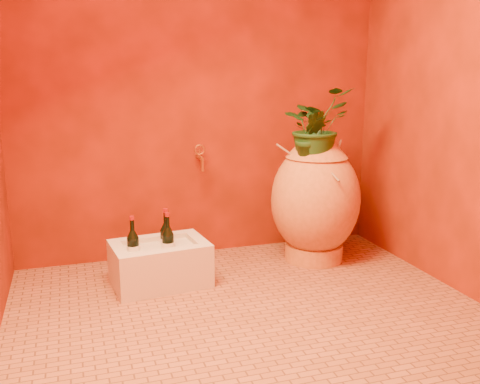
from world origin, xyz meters
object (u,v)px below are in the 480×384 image
object	(u,v)px
stone_basin	(160,264)
wine_bottle_a	(133,248)
wall_tap	(200,156)
wine_bottle_c	(168,244)
wine_bottle_b	(166,240)
amphora	(315,199)

from	to	relation	value
stone_basin	wine_bottle_a	distance (m)	0.20
wine_bottle_a	wall_tap	size ratio (longest dim) A/B	1.74
wall_tap	wine_bottle_c	bearing A→B (deg)	-125.30
wine_bottle_b	wall_tap	size ratio (longest dim) A/B	1.79
wine_bottle_b	wall_tap	world-z (taller)	wall_tap
amphora	wine_bottle_a	bearing A→B (deg)	-174.36
amphora	wine_bottle_b	bearing A→B (deg)	-177.26
amphora	wine_bottle_a	xyz separation A→B (m)	(-1.22, -0.12, -0.17)
wine_bottle_c	wall_tap	world-z (taller)	wall_tap
wine_bottle_a	wine_bottle_b	world-z (taller)	wine_bottle_b
wine_bottle_b	wine_bottle_c	bearing A→B (deg)	-92.91
amphora	stone_basin	xyz separation A→B (m)	(-1.07, -0.11, -0.30)
stone_basin	wine_bottle_a	xyz separation A→B (m)	(-0.15, -0.01, 0.12)
wine_bottle_a	wall_tap	distance (m)	0.81
stone_basin	wine_bottle_b	bearing A→B (deg)	50.48
amphora	wine_bottle_c	bearing A→B (deg)	-172.74
amphora	wine_bottle_b	size ratio (longest dim) A/B	2.77
stone_basin	wine_bottle_b	world-z (taller)	wine_bottle_b
wall_tap	amphora	bearing A→B (deg)	-23.54
wine_bottle_c	wine_bottle_b	bearing A→B (deg)	87.09
stone_basin	wall_tap	bearing A→B (deg)	49.55
stone_basin	wine_bottle_a	world-z (taller)	wine_bottle_a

